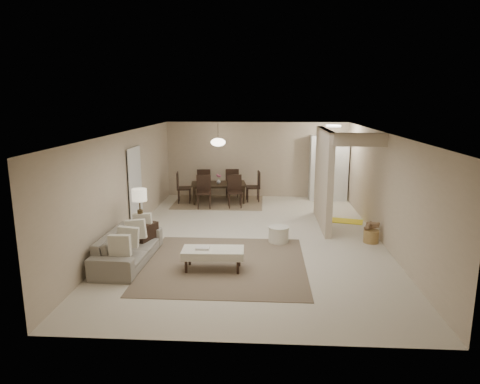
# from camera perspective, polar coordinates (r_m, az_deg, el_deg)

# --- Properties ---
(floor) EXTENTS (9.00, 9.00, 0.00)m
(floor) POSITION_cam_1_polar(r_m,az_deg,el_deg) (10.25, 1.61, -6.13)
(floor) COLOR beige
(floor) RESTS_ON ground
(ceiling) EXTENTS (9.00, 9.00, 0.00)m
(ceiling) POSITION_cam_1_polar(r_m,az_deg,el_deg) (9.76, 1.70, 7.94)
(ceiling) COLOR white
(ceiling) RESTS_ON back_wall
(back_wall) EXTENTS (6.00, 0.00, 6.00)m
(back_wall) POSITION_cam_1_polar(r_m,az_deg,el_deg) (14.37, 2.21, 4.32)
(back_wall) COLOR #BFAC90
(back_wall) RESTS_ON floor
(left_wall) EXTENTS (0.00, 9.00, 9.00)m
(left_wall) POSITION_cam_1_polar(r_m,az_deg,el_deg) (10.46, -15.01, 0.90)
(left_wall) COLOR #BFAC90
(left_wall) RESTS_ON floor
(right_wall) EXTENTS (0.00, 9.00, 9.00)m
(right_wall) POSITION_cam_1_polar(r_m,az_deg,el_deg) (10.29, 18.60, 0.49)
(right_wall) COLOR #BFAC90
(right_wall) RESTS_ON floor
(partition) EXTENTS (0.15, 2.50, 2.50)m
(partition) POSITION_cam_1_polar(r_m,az_deg,el_deg) (11.26, 11.06, 1.88)
(partition) COLOR #BFAC90
(partition) RESTS_ON floor
(doorway) EXTENTS (0.04, 0.90, 2.04)m
(doorway) POSITION_cam_1_polar(r_m,az_deg,el_deg) (11.05, -13.84, 0.34)
(doorway) COLOR black
(doorway) RESTS_ON floor
(pantry_cabinet) EXTENTS (1.20, 0.55, 2.10)m
(pantry_cabinet) POSITION_cam_1_polar(r_m,az_deg,el_deg) (14.20, 11.71, 3.16)
(pantry_cabinet) COLOR white
(pantry_cabinet) RESTS_ON floor
(flush_light) EXTENTS (0.44, 0.44, 0.05)m
(flush_light) POSITION_cam_1_polar(r_m,az_deg,el_deg) (13.10, 12.35, 8.60)
(flush_light) COLOR white
(flush_light) RESTS_ON ceiling
(living_rug) EXTENTS (3.20, 3.20, 0.01)m
(living_rug) POSITION_cam_1_polar(r_m,az_deg,el_deg) (8.70, -2.02, -9.55)
(living_rug) COLOR brown
(living_rug) RESTS_ON floor
(sofa) EXTENTS (2.17, 0.90, 0.63)m
(sofa) POSITION_cam_1_polar(r_m,az_deg,el_deg) (8.98, -14.69, -7.16)
(sofa) COLOR gray
(sofa) RESTS_ON floor
(ottoman_bench) EXTENTS (1.20, 0.58, 0.42)m
(ottoman_bench) POSITION_cam_1_polar(r_m,az_deg,el_deg) (8.32, -3.62, -8.15)
(ottoman_bench) COLOR silver
(ottoman_bench) RESTS_ON living_rug
(side_table) EXTENTS (0.72, 0.72, 0.60)m
(side_table) POSITION_cam_1_polar(r_m,az_deg,el_deg) (9.66, -13.01, -5.76)
(side_table) COLOR black
(side_table) RESTS_ON floor
(table_lamp) EXTENTS (0.32, 0.32, 0.76)m
(table_lamp) POSITION_cam_1_polar(r_m,az_deg,el_deg) (9.43, -13.26, -0.78)
(table_lamp) COLOR #44331D
(table_lamp) RESTS_ON side_table
(round_pouf) EXTENTS (0.48, 0.48, 0.37)m
(round_pouf) POSITION_cam_1_polar(r_m,az_deg,el_deg) (9.93, 5.17, -5.68)
(round_pouf) COLOR silver
(round_pouf) RESTS_ON floor
(wicker_basket) EXTENTS (0.45, 0.45, 0.29)m
(wicker_basket) POSITION_cam_1_polar(r_m,az_deg,el_deg) (10.34, 17.08, -5.67)
(wicker_basket) COLOR olive
(wicker_basket) RESTS_ON floor
(dining_rug) EXTENTS (2.80, 2.10, 0.01)m
(dining_rug) POSITION_cam_1_polar(r_m,az_deg,el_deg) (13.76, -2.85, -1.32)
(dining_rug) COLOR #886E54
(dining_rug) RESTS_ON floor
(dining_table) EXTENTS (1.84, 1.19, 0.61)m
(dining_table) POSITION_cam_1_polar(r_m,az_deg,el_deg) (13.69, -2.86, -0.11)
(dining_table) COLOR black
(dining_table) RESTS_ON dining_rug
(dining_chairs) EXTENTS (2.66, 2.07, 0.98)m
(dining_chairs) POSITION_cam_1_polar(r_m,az_deg,el_deg) (13.65, -2.87, 0.66)
(dining_chairs) COLOR black
(dining_chairs) RESTS_ON dining_rug
(vase) EXTENTS (0.18, 0.18, 0.15)m
(vase) POSITION_cam_1_polar(r_m,az_deg,el_deg) (13.62, -2.88, 1.44)
(vase) COLOR silver
(vase) RESTS_ON dining_table
(yellow_mat) EXTENTS (0.93, 0.70, 0.01)m
(yellow_mat) POSITION_cam_1_polar(r_m,az_deg,el_deg) (11.95, 14.05, -3.78)
(yellow_mat) COLOR yellow
(yellow_mat) RESTS_ON floor
(pendant_light) EXTENTS (0.46, 0.46, 0.71)m
(pendant_light) POSITION_cam_1_polar(r_m,az_deg,el_deg) (13.44, -2.93, 6.64)
(pendant_light) COLOR #44331D
(pendant_light) RESTS_ON ceiling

